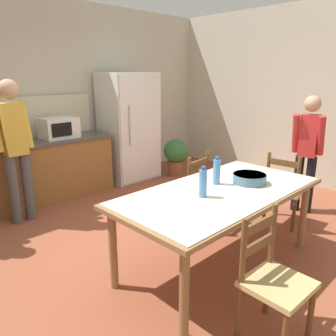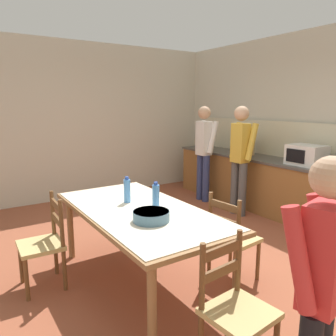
% 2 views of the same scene
% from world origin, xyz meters
% --- Properties ---
extents(ground_plane, '(8.32, 8.32, 0.00)m').
position_xyz_m(ground_plane, '(0.00, 0.00, 0.00)').
color(ground_plane, brown).
extents(wall_back, '(6.52, 0.12, 2.90)m').
position_xyz_m(wall_back, '(0.00, 2.66, 1.45)').
color(wall_back, beige).
rests_on(wall_back, ground).
extents(wall_right, '(0.12, 5.20, 2.90)m').
position_xyz_m(wall_right, '(3.26, 0.00, 1.45)').
color(wall_right, beige).
rests_on(wall_right, ground).
extents(refrigerator, '(0.88, 0.73, 1.83)m').
position_xyz_m(refrigerator, '(1.26, 2.19, 0.91)').
color(refrigerator, white).
rests_on(refrigerator, ground).
extents(microwave, '(0.50, 0.39, 0.30)m').
position_xyz_m(microwave, '(-0.01, 2.21, 1.04)').
color(microwave, white).
rests_on(microwave, kitchen_counter).
extents(dining_table, '(2.06, 1.04, 0.78)m').
position_xyz_m(dining_table, '(0.14, -0.64, 0.70)').
color(dining_table, olive).
rests_on(dining_table, ground).
extents(bottle_near_centre, '(0.07, 0.07, 0.27)m').
position_xyz_m(bottle_near_centre, '(-0.11, -0.64, 0.90)').
color(bottle_near_centre, '#4C8ED6').
rests_on(bottle_near_centre, dining_table).
extents(bottle_off_centre, '(0.07, 0.07, 0.27)m').
position_xyz_m(bottle_off_centre, '(0.24, -0.51, 0.90)').
color(bottle_off_centre, '#4C8ED6').
rests_on(bottle_off_centre, dining_table).
extents(serving_bowl, '(0.32, 0.32, 0.09)m').
position_xyz_m(serving_bowl, '(0.50, -0.72, 0.83)').
color(serving_bowl, slate).
rests_on(serving_bowl, dining_table).
extents(chair_side_far_right, '(0.46, 0.44, 0.91)m').
position_xyz_m(chair_side_far_right, '(0.60, 0.17, 0.44)').
color(chair_side_far_right, brown).
rests_on(chair_side_far_right, ground).
extents(chair_side_near_left, '(0.43, 0.41, 0.91)m').
position_xyz_m(chair_side_near_left, '(-0.31, -1.45, 0.44)').
color(chair_side_near_left, brown).
rests_on(chair_side_near_left, ground).
extents(chair_head_end, '(0.44, 0.46, 0.91)m').
position_xyz_m(chair_head_end, '(1.46, -0.63, 0.44)').
color(chair_head_end, brown).
rests_on(chair_head_end, ground).
extents(person_at_counter, '(0.44, 0.30, 1.75)m').
position_xyz_m(person_at_counter, '(-0.82, 1.69, 0.98)').
color(person_at_counter, '#4C4C4C').
rests_on(person_at_counter, ground).
extents(person_by_table, '(0.31, 0.42, 1.54)m').
position_xyz_m(person_by_table, '(2.01, -0.61, 0.87)').
color(person_by_table, black).
rests_on(person_by_table, ground).
extents(potted_plant, '(0.44, 0.44, 0.67)m').
position_xyz_m(potted_plant, '(1.98, 1.76, 0.39)').
color(potted_plant, brown).
rests_on(potted_plant, ground).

